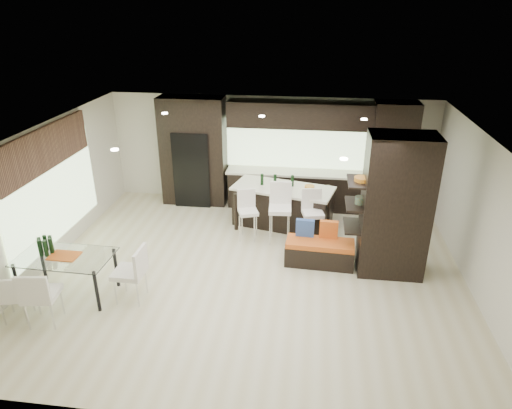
# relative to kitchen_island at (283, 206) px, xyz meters

# --- Properties ---
(ground) EXTENTS (8.00, 8.00, 0.00)m
(ground) POSITION_rel_kitchen_island_xyz_m (-0.43, -2.09, -0.47)
(ground) COLOR beige
(ground) RESTS_ON ground
(back_wall) EXTENTS (8.00, 0.02, 2.70)m
(back_wall) POSITION_rel_kitchen_island_xyz_m (-0.43, 1.41, 0.88)
(back_wall) COLOR beige
(back_wall) RESTS_ON ground
(left_wall) EXTENTS (0.02, 7.00, 2.70)m
(left_wall) POSITION_rel_kitchen_island_xyz_m (-4.43, -2.09, 0.88)
(left_wall) COLOR beige
(left_wall) RESTS_ON ground
(right_wall) EXTENTS (0.02, 7.00, 2.70)m
(right_wall) POSITION_rel_kitchen_island_xyz_m (3.57, -2.09, 0.88)
(right_wall) COLOR beige
(right_wall) RESTS_ON ground
(ceiling) EXTENTS (8.00, 7.00, 0.02)m
(ceiling) POSITION_rel_kitchen_island_xyz_m (-0.43, -2.09, 2.23)
(ceiling) COLOR white
(ceiling) RESTS_ON ground
(window_left) EXTENTS (0.04, 3.20, 1.90)m
(window_left) POSITION_rel_kitchen_island_xyz_m (-4.39, -1.89, 0.88)
(window_left) COLOR #B2D199
(window_left) RESTS_ON left_wall
(window_back) EXTENTS (3.40, 0.04, 1.20)m
(window_back) POSITION_rel_kitchen_island_xyz_m (0.17, 1.37, 1.08)
(window_back) COLOR #B2D199
(window_back) RESTS_ON back_wall
(stone_accent) EXTENTS (0.08, 3.00, 0.80)m
(stone_accent) POSITION_rel_kitchen_island_xyz_m (-4.36, -1.89, 1.78)
(stone_accent) COLOR brown
(stone_accent) RESTS_ON left_wall
(ceiling_spots) EXTENTS (4.00, 3.00, 0.02)m
(ceiling_spots) POSITION_rel_kitchen_island_xyz_m (-0.43, -1.84, 2.21)
(ceiling_spots) COLOR white
(ceiling_spots) RESTS_ON ceiling
(back_cabinetry) EXTENTS (6.80, 0.68, 2.70)m
(back_cabinetry) POSITION_rel_kitchen_island_xyz_m (0.07, 1.08, 0.88)
(back_cabinetry) COLOR black
(back_cabinetry) RESTS_ON ground
(refrigerator) EXTENTS (0.90, 0.68, 1.90)m
(refrigerator) POSITION_rel_kitchen_island_xyz_m (-2.33, 1.03, 0.48)
(refrigerator) COLOR black
(refrigerator) RESTS_ON ground
(partition_column) EXTENTS (1.20, 0.80, 2.70)m
(partition_column) POSITION_rel_kitchen_island_xyz_m (2.17, -1.69, 0.88)
(partition_column) COLOR black
(partition_column) RESTS_ON ground
(kitchen_island) EXTENTS (2.41, 1.47, 0.94)m
(kitchen_island) POSITION_rel_kitchen_island_xyz_m (0.00, 0.00, 0.00)
(kitchen_island) COLOR black
(kitchen_island) RESTS_ON ground
(stool_left) EXTENTS (0.50, 0.50, 0.89)m
(stool_left) POSITION_rel_kitchen_island_xyz_m (-0.69, -0.78, -0.02)
(stool_left) COLOR white
(stool_left) RESTS_ON ground
(stool_mid) EXTENTS (0.49, 0.49, 1.05)m
(stool_mid) POSITION_rel_kitchen_island_xyz_m (0.00, -0.82, 0.06)
(stool_mid) COLOR white
(stool_mid) RESTS_ON ground
(stool_right) EXTENTS (0.51, 0.51, 0.96)m
(stool_right) POSITION_rel_kitchen_island_xyz_m (0.69, -0.79, 0.01)
(stool_right) COLOR white
(stool_right) RESTS_ON ground
(bench) EXTENTS (1.36, 0.58, 0.51)m
(bench) POSITION_rel_kitchen_island_xyz_m (0.86, -1.65, -0.21)
(bench) COLOR black
(bench) RESTS_ON ground
(floor_vase) EXTENTS (0.41, 0.41, 1.08)m
(floor_vase) POSITION_rel_kitchen_island_xyz_m (1.87, -1.64, 0.07)
(floor_vase) COLOR #4C5C41
(floor_vase) RESTS_ON ground
(dining_table) EXTENTS (1.63, 0.95, 0.77)m
(dining_table) POSITION_rel_kitchen_island_xyz_m (-3.52, -3.23, -0.08)
(dining_table) COLOR white
(dining_table) RESTS_ON ground
(chair_near) EXTENTS (0.57, 0.57, 0.93)m
(chair_near) POSITION_rel_kitchen_island_xyz_m (-3.52, -4.02, -0.00)
(chair_near) COLOR white
(chair_near) RESTS_ON ground
(chair_far) EXTENTS (0.52, 0.52, 0.80)m
(chair_far) POSITION_rel_kitchen_island_xyz_m (-4.02, -3.98, -0.07)
(chair_far) COLOR white
(chair_far) RESTS_ON ground
(chair_end) EXTENTS (0.52, 0.52, 0.94)m
(chair_end) POSITION_rel_kitchen_island_xyz_m (-2.39, -3.23, 0.00)
(chair_end) COLOR white
(chair_end) RESTS_ON ground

